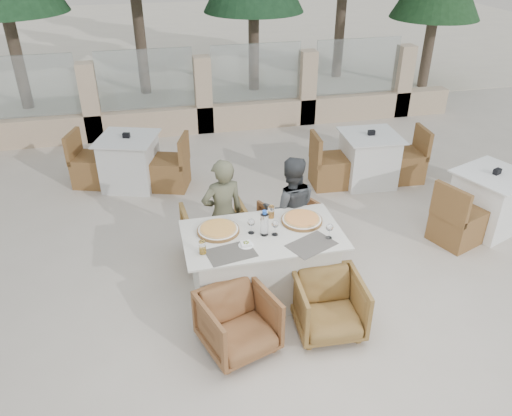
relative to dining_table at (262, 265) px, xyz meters
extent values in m
plane|color=beige|center=(0.07, 0.10, -0.39)|extent=(80.00, 80.00, 0.00)
cube|color=beige|center=(0.07, 14.10, -0.38)|extent=(30.00, 16.00, 0.01)
cube|color=#534E47|center=(-0.37, -0.26, 0.39)|extent=(0.50, 0.38, 0.00)
cube|color=#59544D|center=(0.41, -0.30, 0.39)|extent=(0.53, 0.46, 0.00)
cylinder|color=orange|center=(-0.43, 0.14, 0.41)|extent=(0.45, 0.45, 0.06)
cylinder|color=orange|center=(0.45, 0.13, 0.41)|extent=(0.57, 0.57, 0.06)
cylinder|color=silver|center=(0.01, -0.02, 0.52)|extent=(0.11, 0.11, 0.28)
cylinder|color=gold|center=(-0.63, -0.20, 0.45)|extent=(0.07, 0.07, 0.13)
cylinder|color=orange|center=(0.16, 0.29, 0.45)|extent=(0.09, 0.09, 0.13)
imported|color=olive|center=(-0.37, 0.74, -0.05)|extent=(0.77, 0.79, 0.67)
imported|color=#976037|center=(0.58, 0.94, -0.11)|extent=(0.79, 0.79, 0.55)
imported|color=brown|center=(-0.40, -0.69, -0.09)|extent=(0.80, 0.81, 0.59)
imported|color=olive|center=(0.50, -0.66, -0.09)|extent=(0.67, 0.68, 0.59)
imported|color=#5B5B42|center=(-0.30, 0.65, 0.28)|extent=(0.53, 0.40, 1.32)
imported|color=#3D4042|center=(0.47, 0.61, 0.26)|extent=(0.68, 0.57, 1.29)
camera|label=1|loc=(-1.01, -4.07, 3.12)|focal=35.00mm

